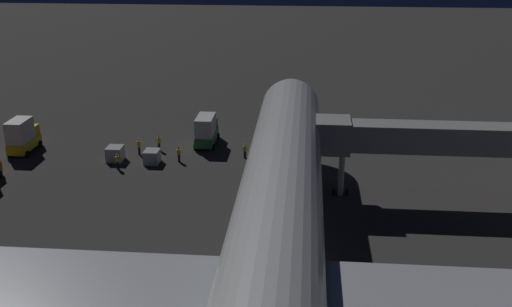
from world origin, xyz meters
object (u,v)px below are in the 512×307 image
ground_crew_by_belt_loader (245,150)px  ground_crew_by_tug (159,142)px  airliner_at_gate (272,269)px  cargo_truck_aft (22,136)px  baggage_container_near_belt (152,157)px  ground_crew_near_nose_gear (118,161)px  traffic_cone_nose_starboard (271,149)px  ground_crew_under_port_wing (179,154)px  catering_truck (206,130)px  jet_bridge (423,138)px  baggage_container_mid_row (115,154)px  traffic_cone_nose_port (310,151)px  ground_crew_marshaller_fwd (139,146)px

ground_crew_by_belt_loader → ground_crew_by_tug: (9.94, -1.65, 0.10)m
airliner_at_gate → cargo_truck_aft: size_ratio=14.64×
airliner_at_gate → baggage_container_near_belt: bearing=-63.8°
ground_crew_near_nose_gear → airliner_at_gate: bearing=122.7°
ground_crew_by_belt_loader → traffic_cone_nose_starboard: 3.57m
ground_crew_under_port_wing → catering_truck: bearing=-110.0°
airliner_at_gate → cargo_truck_aft: (29.86, -31.86, -3.85)m
catering_truck → baggage_container_near_belt: catering_truck is taller
ground_crew_by_tug → catering_truck: bearing=-154.5°
jet_bridge → ground_crew_under_port_wing: 25.59m
catering_truck → baggage_container_mid_row: 10.87m
ground_crew_near_nose_gear → ground_crew_by_belt_loader: ground_crew_near_nose_gear is taller
jet_bridge → ground_crew_under_port_wing: size_ratio=13.48×
baggage_container_mid_row → catering_truck: bearing=-146.6°
ground_crew_under_port_wing → traffic_cone_nose_starboard: bearing=-158.0°
ground_crew_under_port_wing → traffic_cone_nose_port: ground_crew_under_port_wing is taller
ground_crew_under_port_wing → traffic_cone_nose_starboard: 10.44m
ground_crew_marshaller_fwd → traffic_cone_nose_port: (-18.90, -2.19, -0.77)m
catering_truck → ground_crew_marshaller_fwd: 8.03m
ground_crew_marshaller_fwd → traffic_cone_nose_starboard: size_ratio=3.43×
catering_truck → ground_crew_near_nose_gear: (8.00, 8.41, -0.86)m
cargo_truck_aft → ground_crew_near_nose_gear: bearing=160.9°
catering_truck → cargo_truck_aft: 20.52m
ground_crew_marshaller_fwd → ground_crew_by_tug: size_ratio=1.02×
ground_crew_near_nose_gear → ground_crew_by_tug: ground_crew_by_tug is taller
cargo_truck_aft → ground_crew_by_tug: 15.17m
ground_crew_near_nose_gear → traffic_cone_nose_port: (-19.98, -6.62, -0.67)m
baggage_container_near_belt → baggage_container_mid_row: 4.16m
baggage_container_near_belt → ground_crew_marshaller_fwd: ground_crew_marshaller_fwd is taller
cargo_truck_aft → baggage_container_mid_row: 11.25m
catering_truck → jet_bridge: bearing=149.6°
catering_truck → ground_crew_marshaller_fwd: size_ratio=2.90×
airliner_at_gate → ground_crew_under_port_wing: airliner_at_gate is taller
traffic_cone_nose_starboard → ground_crew_under_port_wing: bearing=22.0°
catering_truck → traffic_cone_nose_port: catering_truck is taller
baggage_container_near_belt → catering_truck: bearing=-127.6°
catering_truck → ground_crew_under_port_wing: 6.14m
ground_crew_under_port_wing → ground_crew_marshaller_fwd: bearing=-19.5°
baggage_container_mid_row → ground_crew_by_tug: 5.34m
airliner_at_gate → ground_crew_by_tug: bearing=-66.2°
airliner_at_gate → ground_crew_near_nose_gear: size_ratio=41.27×
ground_crew_under_port_wing → ground_crew_near_nose_gear: bearing=24.6°
ground_crew_by_belt_loader → traffic_cone_nose_port: 7.46m
catering_truck → ground_crew_under_port_wing: size_ratio=3.24×
traffic_cone_nose_port → traffic_cone_nose_starboard: same height
ground_crew_by_belt_loader → ground_crew_marshaller_fwd: bearing=-0.3°
ground_crew_by_belt_loader → ground_crew_by_tug: bearing=-9.4°
cargo_truck_aft → ground_crew_marshaller_fwd: (-13.16, -0.24, -0.89)m
baggage_container_mid_row → ground_crew_near_nose_gear: (-1.03, 2.45, 0.16)m
ground_crew_under_port_wing → traffic_cone_nose_starboard: size_ratio=3.08×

